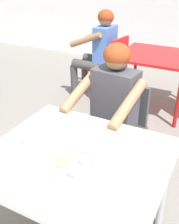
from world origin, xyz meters
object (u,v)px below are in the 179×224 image
at_px(patron_background, 99,47).
at_px(chair_foreground, 120,122).
at_px(table_foreground, 77,167).
at_px(table_background_red, 157,61).
at_px(drinking_cup, 28,138).
at_px(chair_red_left, 113,65).
at_px(diner_foreground, 109,108).
at_px(thali_tray, 70,164).

bearing_deg(patron_background, chair_foreground, -57.30).
bearing_deg(table_foreground, table_background_red, 93.63).
relative_size(drinking_cup, table_background_red, 0.12).
bearing_deg(patron_background, drinking_cup, -74.41).
height_order(drinking_cup, patron_background, patron_background).
distance_m(table_background_red, chair_red_left, 0.59).
xyz_separation_m(drinking_cup, table_background_red, (0.16, 2.25, -0.16)).
bearing_deg(drinking_cup, table_foreground, 8.55).
distance_m(chair_red_left, patron_background, 0.30).
relative_size(table_foreground, drinking_cup, 9.82).
bearing_deg(diner_foreground, drinking_cup, -106.30).
bearing_deg(chair_foreground, patron_background, 122.70).
bearing_deg(drinking_cup, diner_foreground, 73.70).
distance_m(chair_foreground, diner_foreground, 0.32).
relative_size(drinking_cup, diner_foreground, 0.09).
bearing_deg(chair_foreground, thali_tray, -84.67).
bearing_deg(diner_foreground, thali_tray, -81.64).
bearing_deg(thali_tray, table_foreground, 99.68).
height_order(table_foreground, patron_background, patron_background).
height_order(drinking_cup, chair_foreground, drinking_cup).
bearing_deg(chair_red_left, thali_tray, -72.22).
bearing_deg(table_background_red, table_foreground, -86.37).
height_order(table_foreground, thali_tray, thali_tray).
xyz_separation_m(chair_red_left, patron_background, (-0.21, 0.01, 0.21)).
bearing_deg(table_foreground, chair_red_left, 108.10).
height_order(table_foreground, table_background_red, table_foreground).
height_order(chair_foreground, chair_red_left, chair_red_left).
bearing_deg(diner_foreground, chair_red_left, 112.09).
bearing_deg(diner_foreground, patron_background, 118.38).
bearing_deg(table_background_red, chair_foreground, -87.19).
distance_m(table_foreground, thali_tray, 0.13).
xyz_separation_m(chair_foreground, table_background_red, (-0.07, 1.33, 0.15)).
bearing_deg(table_foreground, diner_foreground, 98.18).
xyz_separation_m(drinking_cup, chair_foreground, (0.23, 0.92, -0.31)).
relative_size(table_background_red, chair_red_left, 1.01).
height_order(chair_foreground, diner_foreground, diner_foreground).
height_order(thali_tray, chair_foreground, chair_foreground).
height_order(thali_tray, chair_red_left, chair_red_left).
relative_size(chair_foreground, patron_background, 0.68).
bearing_deg(patron_background, diner_foreground, -61.62).
xyz_separation_m(table_foreground, patron_background, (-0.93, 2.21, 0.05)).
xyz_separation_m(thali_tray, chair_foreground, (-0.09, 0.97, -0.27)).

